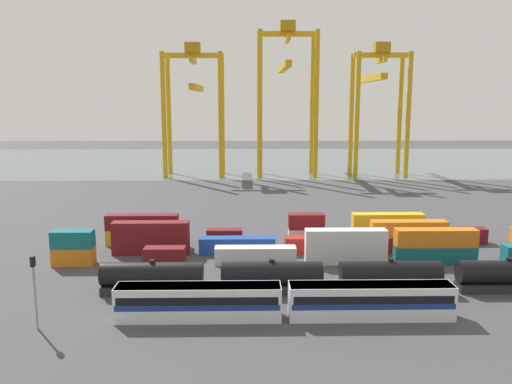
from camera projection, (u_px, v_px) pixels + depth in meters
The scene contains 30 objects.
ground_plane at pixel (302, 207), 119.89m from camera, with size 420.00×420.00×0.00m, color #424247.
harbour_water at pixel (277, 161), 214.88m from camera, with size 400.00×110.00×0.01m, color slate.
passenger_train at pixel (285, 300), 57.52m from camera, with size 37.50×3.14×3.90m.
freight_tank_row at pixel (390, 276), 65.67m from camera, with size 73.01×2.91×4.37m.
signal_mast at pixel (34, 283), 54.22m from camera, with size 0.36×0.60×8.02m.
shipping_container_0 at pixel (74, 256), 76.75m from camera, with size 6.04×2.44×2.60m, color orange.
shipping_container_1 at pixel (73, 239), 76.31m from camera, with size 6.04×2.44×2.60m, color #146066.
shipping_container_2 at pixel (165, 256), 76.99m from camera, with size 6.04×2.44×2.60m, color maroon.
shipping_container_3 at pixel (255, 255), 77.24m from camera, with size 12.10×2.44×2.60m, color silver.
shipping_container_4 at pixel (345, 255), 77.48m from camera, with size 12.10×2.44×2.60m, color silver.
shipping_container_5 at pixel (346, 238), 77.03m from camera, with size 12.10×2.44×2.60m, color silver.
shipping_container_6 at pixel (435, 254), 77.72m from camera, with size 12.10×2.44×2.60m, color #146066.
shipping_container_7 at pixel (436, 238), 77.28m from camera, with size 12.10×2.44×2.60m, color orange.
shipping_container_9 at pixel (151, 246), 82.38m from camera, with size 12.10×2.44×2.60m, color maroon.
shipping_container_10 at pixel (151, 230), 81.94m from camera, with size 12.10×2.44×2.60m, color maroon.
shipping_container_11 at pixel (237, 245), 82.63m from camera, with size 12.10×2.44×2.60m, color #1C4299.
shipping_container_12 at pixel (323, 245), 82.87m from camera, with size 12.10×2.44×2.60m, color #AD211C.
shipping_container_13 at pixel (408, 244), 83.12m from camera, with size 12.10×2.44×2.60m, color maroon.
shipping_container_14 at pixel (409, 229), 82.67m from camera, with size 12.10×2.44×2.60m, color orange.
shipping_container_15 at pixel (143, 237), 87.78m from camera, with size 12.10×2.44×2.60m, color gold.
shipping_container_16 at pixel (142, 222), 87.33m from camera, with size 12.10×2.44×2.60m, color maroon.
shipping_container_17 at pixel (225, 237), 88.02m from camera, with size 6.04×2.44×2.60m, color maroon.
shipping_container_18 at pixel (306, 236), 88.27m from camera, with size 6.04×2.44×2.60m, color silver.
shipping_container_19 at pixel (306, 221), 87.83m from camera, with size 6.04×2.44×2.60m, color maroon.
shipping_container_20 at pixel (387, 236), 88.52m from camera, with size 12.10×2.44×2.60m, color gold.
shipping_container_21 at pixel (388, 221), 88.08m from camera, with size 12.10×2.44×2.60m, color gold.
shipping_container_22 at pixel (468, 235), 88.77m from camera, with size 6.04×2.44×2.60m, color maroon.
gantry_crane_west at pixel (194, 97), 169.71m from camera, with size 19.51×34.77×42.61m.
gantry_crane_central at pixel (286, 83), 170.05m from camera, with size 19.42×39.43×49.32m.
gantry_crane_east at pixel (378, 95), 170.77m from camera, with size 17.98×34.38×42.80m.
Camera 1 is at (-12.77, -77.34, 23.78)m, focal length 36.33 mm.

